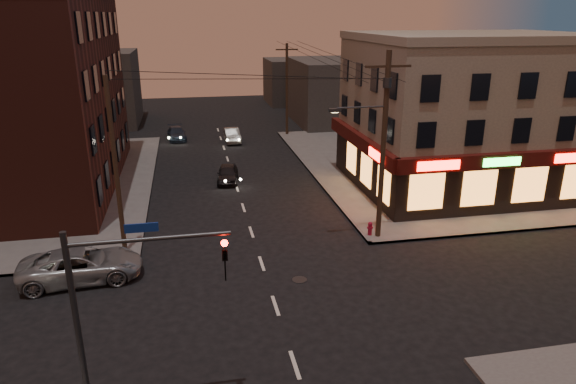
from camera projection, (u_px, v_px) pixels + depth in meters
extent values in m
plane|color=black|center=(275.00, 306.00, 21.95)|extent=(120.00, 120.00, 0.00)
cube|color=#514F4C|center=(448.00, 163.00, 42.85)|extent=(24.00, 28.00, 0.15)
cube|color=gray|center=(467.00, 115.00, 35.72)|extent=(15.00, 12.00, 10.00)
cube|color=gray|center=(477.00, 37.00, 34.00)|extent=(15.20, 12.20, 0.50)
cube|color=black|center=(512.00, 187.00, 31.29)|extent=(15.12, 0.25, 3.40)
cube|color=black|center=(363.00, 167.00, 35.43)|extent=(0.25, 12.12, 3.40)
cube|color=#400D0A|center=(519.00, 159.00, 30.42)|extent=(15.60, 0.50, 0.90)
cube|color=#400D0A|center=(360.00, 141.00, 34.78)|extent=(0.50, 12.60, 0.90)
cube|color=#FF140C|center=(439.00, 166.00, 29.19)|extent=(2.60, 0.06, 0.55)
cube|color=#FF140C|center=(574.00, 158.00, 30.81)|extent=(2.60, 0.06, 0.55)
cube|color=#26FF3F|center=(502.00, 162.00, 29.93)|extent=(2.40, 0.06, 0.50)
cube|color=#FF140C|center=(377.00, 156.00, 31.21)|extent=(0.06, 2.60, 0.55)
cube|color=#FF9338|center=(505.00, 186.00, 31.00)|extent=(12.40, 0.08, 2.20)
cube|color=#FF9338|center=(366.00, 169.00, 34.44)|extent=(0.08, 8.40, 2.20)
cube|color=#441C15|center=(16.00, 95.00, 34.70)|extent=(12.00, 20.00, 13.00)
cube|color=#3F3D3A|center=(338.00, 91.00, 58.59)|extent=(10.00, 12.00, 7.00)
cube|color=#3F3D3A|center=(96.00, 88.00, 57.16)|extent=(9.00, 10.00, 8.00)
cube|color=#3F3D3A|center=(296.00, 81.00, 71.36)|extent=(8.00, 8.00, 6.00)
cylinder|color=#382619|center=(383.00, 148.00, 26.89)|extent=(0.28, 0.28, 10.00)
cube|color=#382619|center=(388.00, 66.00, 25.51)|extent=(2.40, 0.12, 0.12)
cylinder|color=#333538|center=(387.00, 83.00, 25.77)|extent=(0.44, 0.44, 0.50)
cylinder|color=#333538|center=(362.00, 107.00, 25.93)|extent=(2.60, 0.10, 0.10)
cube|color=#333538|center=(335.00, 110.00, 25.70)|extent=(0.60, 0.25, 0.18)
cube|color=#FFD88C|center=(335.00, 112.00, 25.73)|extent=(0.35, 0.15, 0.04)
cylinder|color=#382619|center=(287.00, 90.00, 51.33)|extent=(0.26, 0.26, 9.00)
cylinder|color=#382619|center=(116.00, 168.00, 25.19)|extent=(0.24, 0.24, 9.00)
cylinder|color=#333538|center=(79.00, 336.00, 14.49)|extent=(0.18, 0.18, 6.40)
cylinder|color=#333538|center=(150.00, 239.00, 13.98)|extent=(4.40, 0.12, 0.12)
imported|color=black|center=(224.00, 249.00, 14.51)|extent=(0.16, 0.20, 1.00)
sphere|color=#FF0C05|center=(224.00, 243.00, 14.32)|extent=(0.20, 0.20, 0.20)
cube|color=navy|center=(141.00, 228.00, 13.83)|extent=(0.90, 0.05, 0.25)
imported|color=gray|center=(81.00, 265.00, 23.84)|extent=(5.68, 3.01, 1.52)
imported|color=black|center=(228.00, 174.00, 38.03)|extent=(1.94, 3.83, 1.25)
imported|color=#62615B|center=(232.00, 135.00, 49.98)|extent=(1.52, 4.01, 1.31)
imported|color=#1A2535|center=(177.00, 133.00, 50.90)|extent=(2.05, 4.31, 1.21)
cylinder|color=maroon|center=(370.00, 230.00, 28.54)|extent=(0.26, 0.26, 0.62)
sphere|color=maroon|center=(370.00, 224.00, 28.42)|extent=(0.25, 0.25, 0.25)
cylinder|color=maroon|center=(370.00, 228.00, 28.50)|extent=(0.34, 0.17, 0.12)
cylinder|color=maroon|center=(370.00, 228.00, 28.50)|extent=(0.17, 0.34, 0.12)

